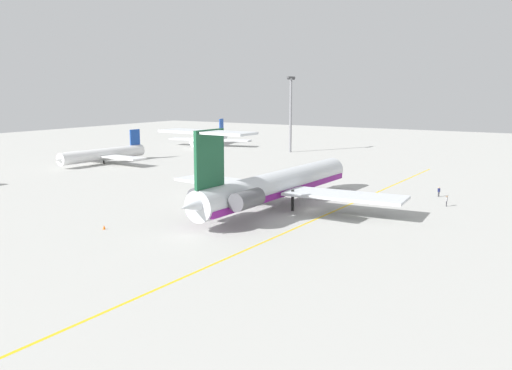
% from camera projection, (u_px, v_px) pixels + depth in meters
% --- Properties ---
extents(ground, '(350.70, 350.70, 0.00)m').
position_uv_depth(ground, '(312.00, 210.00, 83.66)').
color(ground, '#ADADA8').
extents(main_jetliner, '(44.97, 40.02, 13.12)m').
position_uv_depth(main_jetliner, '(274.00, 185.00, 84.31)').
color(main_jetliner, silver).
rests_on(main_jetliner, ground).
extents(airliner_mid_right, '(26.10, 25.78, 7.81)m').
position_uv_depth(airliner_mid_right, '(101.00, 155.00, 134.69)').
color(airliner_mid_right, white).
rests_on(airliner_mid_right, ground).
extents(airliner_far_right, '(27.10, 27.08, 8.19)m').
position_uv_depth(airliner_far_right, '(209.00, 139.00, 176.36)').
color(airliner_far_right, silver).
rests_on(airliner_far_right, ground).
extents(ground_crew_near_nose, '(0.28, 0.43, 1.74)m').
position_uv_depth(ground_crew_near_nose, '(439.00, 191.00, 93.62)').
color(ground_crew_near_nose, black).
rests_on(ground_crew_near_nose, ground).
extents(ground_crew_near_tail, '(0.39, 0.26, 1.66)m').
position_uv_depth(ground_crew_near_tail, '(196.00, 179.00, 106.37)').
color(ground_crew_near_tail, black).
rests_on(ground_crew_near_tail, ground).
extents(ground_crew_portside, '(0.41, 0.28, 1.73)m').
position_uv_depth(ground_crew_portside, '(447.00, 200.00, 85.94)').
color(ground_crew_portside, black).
rests_on(ground_crew_portside, ground).
extents(ground_crew_starboard, '(0.28, 0.40, 1.76)m').
position_uv_depth(ground_crew_starboard, '(281.00, 173.00, 112.77)').
color(ground_crew_starboard, black).
rests_on(ground_crew_starboard, ground).
extents(safety_cone_nose, '(0.40, 0.40, 0.55)m').
position_uv_depth(safety_cone_nose, '(268.00, 177.00, 113.45)').
color(safety_cone_nose, '#EA590F').
rests_on(safety_cone_nose, ground).
extents(safety_cone_wingtip, '(0.40, 0.40, 0.55)m').
position_uv_depth(safety_cone_wingtip, '(261.00, 176.00, 114.11)').
color(safety_cone_wingtip, '#EA590F').
rests_on(safety_cone_wingtip, ground).
extents(safety_cone_tail, '(0.40, 0.40, 0.55)m').
position_uv_depth(safety_cone_tail, '(104.00, 227.00, 72.08)').
color(safety_cone_tail, '#EA590F').
rests_on(safety_cone_tail, ground).
extents(taxiway_centreline, '(107.83, 1.90, 0.01)m').
position_uv_depth(taxiway_centreline, '(329.00, 213.00, 81.40)').
color(taxiway_centreline, gold).
rests_on(taxiway_centreline, ground).
extents(light_mast, '(4.00, 0.70, 21.68)m').
position_uv_depth(light_mast, '(291.00, 111.00, 158.10)').
color(light_mast, slate).
rests_on(light_mast, ground).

